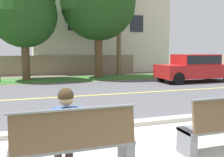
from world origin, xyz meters
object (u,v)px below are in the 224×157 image
at_px(seated_person_blue, 66,126).
at_px(car_red_far, 195,67).
at_px(shade_tree_far_left, 26,9).
at_px(bench_left, 74,145).

relative_size(seated_person_blue, car_red_far, 0.29).
bearing_deg(seated_person_blue, shade_tree_far_left, 92.41).
bearing_deg(car_red_far, seated_person_blue, -135.29).
xyz_separation_m(seated_person_blue, shade_tree_far_left, (-0.50, 11.92, 3.41)).
bearing_deg(seated_person_blue, bench_left, -60.97).
height_order(bench_left, car_red_far, car_red_far).
xyz_separation_m(car_red_far, shade_tree_far_left, (-8.88, 3.63, 3.23)).
height_order(seated_person_blue, car_red_far, car_red_far).
distance_m(bench_left, car_red_far, 11.85).
xyz_separation_m(bench_left, shade_tree_far_left, (-0.60, 12.09, 3.64)).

